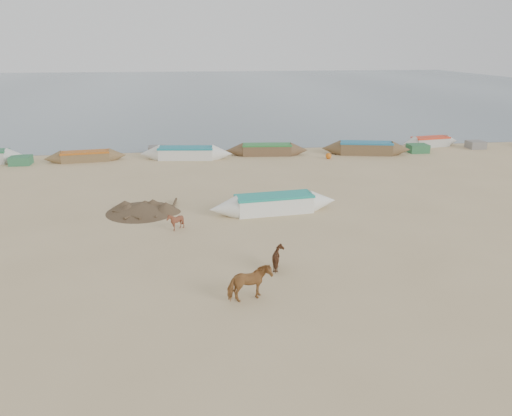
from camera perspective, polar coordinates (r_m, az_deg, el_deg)
The scene contains 9 objects.
ground at distance 19.41m, azimuth 1.69°, elevation -6.48°, with size 140.00×140.00×0.00m, color tan.
sea at distance 99.74m, azimuth -6.55°, elevation 13.49°, with size 160.00×160.00×0.00m, color slate.
cow_adult at distance 16.61m, azimuth -0.75°, elevation -8.61°, with size 0.66×1.46×1.23m, color #956131.
calf_front at distance 23.03m, azimuth -9.19°, elevation -1.52°, with size 0.68×0.76×0.84m, color brown.
calf_right at distance 18.88m, azimuth 2.68°, elevation -5.78°, with size 0.87×0.74×0.87m, color #59331C.
near_canoe at distance 25.10m, azimuth 2.09°, elevation 0.49°, with size 6.60×1.22×0.93m, color white, non-canonical shape.
debris_pile at distance 25.90m, azimuth -12.97°, elevation 0.05°, with size 3.56×3.56×0.46m, color brown.
waterline_canoes at distance 37.95m, azimuth -4.35°, elevation 6.53°, with size 59.72×4.63×0.97m.
beach_clutter at distance 38.53m, azimuth 2.53°, elevation 6.54°, with size 42.39×4.61×0.64m.
Camera 1 is at (-3.06, -17.36, 8.13)m, focal length 35.00 mm.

